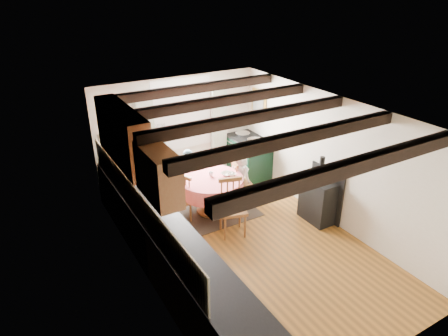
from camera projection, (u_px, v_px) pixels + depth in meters
floor at (247, 245)px, 6.99m from camera, size 3.60×5.50×0.00m
ceiling at (251, 112)px, 5.96m from camera, size 3.60×5.50×0.00m
wall_back at (178, 132)px, 8.62m from camera, size 3.60×0.00×2.40m
wall_front at (390, 285)px, 4.33m from camera, size 3.60×0.00×2.40m
wall_left at (142, 213)px, 5.66m from camera, size 0.00×5.50×2.40m
wall_right at (332, 160)px, 7.30m from camera, size 0.00×5.50×2.40m
beam_a at (351, 167)px, 4.44m from camera, size 3.60×0.16×0.16m
beam_b at (294, 139)px, 5.22m from camera, size 3.60×0.16×0.16m
beam_c at (251, 118)px, 6.00m from camera, size 3.60×0.16×0.16m
beam_d at (218, 102)px, 6.78m from camera, size 3.60×0.16×0.16m
beam_e at (192, 89)px, 7.56m from camera, size 3.60×0.16×0.16m
splash_left at (137, 204)px, 5.90m from camera, size 0.02×4.50×0.55m
splash_back at (134, 141)px, 8.15m from camera, size 1.40×0.02×0.55m
base_cabinet_left at (166, 251)px, 6.12m from camera, size 0.60×5.30×0.88m
base_cabinet_back at (139, 181)px, 8.24m from camera, size 1.30×0.60×0.88m
worktop_left at (165, 225)px, 5.93m from camera, size 0.64×5.30×0.04m
worktop_back at (138, 160)px, 8.02m from camera, size 1.30×0.64×0.04m
wall_cabinet_glass at (122, 135)px, 6.35m from camera, size 0.34×1.80×0.90m
wall_cabinet_solid at (158, 174)px, 5.20m from camera, size 0.34×0.90×0.70m
window_frame at (182, 114)px, 8.49m from camera, size 1.34×0.03×1.54m
window_pane at (182, 114)px, 8.49m from camera, size 1.20×0.01×1.40m
curtain_left at (147, 145)px, 8.25m from camera, size 0.35×0.10×2.10m
curtain_right at (219, 130)px, 9.02m from camera, size 0.35×0.10×2.10m
curtain_rod at (182, 87)px, 8.16m from camera, size 2.00×0.03×0.03m
wall_picture at (259, 103)px, 8.87m from camera, size 0.04×0.50×0.60m
wall_plate at (221, 103)px, 8.87m from camera, size 0.30×0.02×0.30m
rug at (212, 211)px, 7.98m from camera, size 1.67×1.30×0.01m
dining_table at (211, 195)px, 7.82m from camera, size 1.24×1.24×0.75m
chair_near at (233, 208)px, 7.08m from camera, size 0.57×0.58×1.05m
chair_left at (178, 200)px, 7.44m from camera, size 0.53×0.52×0.94m
chair_right at (241, 181)px, 8.19m from camera, size 0.48×0.46×0.90m
aga_range at (248, 157)px, 9.19m from camera, size 0.69×1.06×0.98m
cast_iron_stove at (319, 189)px, 7.44m from camera, size 0.39×0.66×1.31m
child_far at (188, 173)px, 8.34m from camera, size 0.39×0.26×1.07m
child_right at (240, 176)px, 8.23m from camera, size 0.48×0.60×1.08m
bowl_a at (227, 174)px, 7.76m from camera, size 0.27×0.27×0.05m
bowl_b at (232, 175)px, 7.74m from camera, size 0.19×0.19×0.05m
cup at (211, 174)px, 7.72m from camera, size 0.10×0.10×0.09m
canister_tall at (119, 156)px, 7.84m from camera, size 0.15×0.15×0.25m
canister_wide at (140, 152)px, 8.11m from camera, size 0.18×0.18×0.20m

